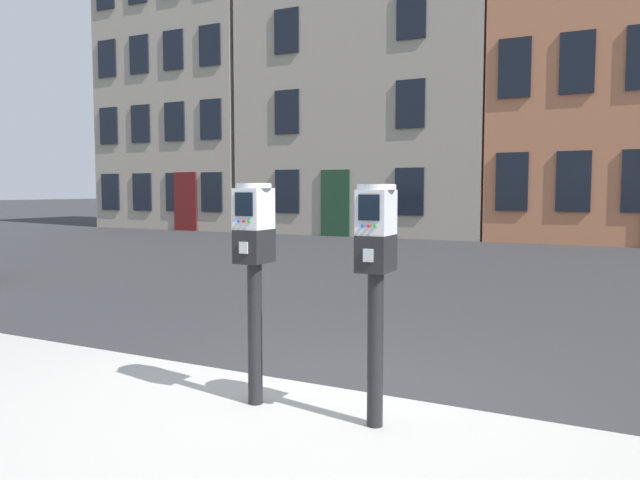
% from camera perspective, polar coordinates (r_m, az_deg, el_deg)
% --- Properties ---
extents(ground_plane, '(160.00, 160.00, 0.00)m').
position_cam_1_polar(ground_plane, '(4.26, 0.05, -15.63)').
color(ground_plane, '#28282B').
extents(parking_meter_near_kerb, '(0.23, 0.26, 1.37)m').
position_cam_1_polar(parking_meter_near_kerb, '(3.89, -5.94, -1.16)').
color(parking_meter_near_kerb, black).
rests_on(parking_meter_near_kerb, sidewalk_slab).
extents(parking_meter_twin_adjacent, '(0.23, 0.26, 1.36)m').
position_cam_1_polar(parking_meter_twin_adjacent, '(3.51, 5.05, -1.88)').
color(parking_meter_twin_adjacent, black).
rests_on(parking_meter_twin_adjacent, sidewalk_slab).
extents(townhouse_cream_stone, '(6.47, 5.22, 10.10)m').
position_cam_1_polar(townhouse_cream_stone, '(26.32, -10.68, 12.30)').
color(townhouse_cream_stone, '#9E9384').
rests_on(townhouse_cream_stone, ground_plane).
extents(townhouse_brick_corner, '(8.44, 5.99, 10.30)m').
position_cam_1_polar(townhouse_brick_corner, '(22.84, 5.59, 13.81)').
color(townhouse_brick_corner, '#9E9384').
rests_on(townhouse_brick_corner, ground_plane).
extents(townhouse_orange_brick, '(6.33, 6.58, 9.23)m').
position_cam_1_polar(townhouse_orange_brick, '(21.42, 25.17, 12.58)').
color(townhouse_orange_brick, '#B7704C').
rests_on(townhouse_orange_brick, ground_plane).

